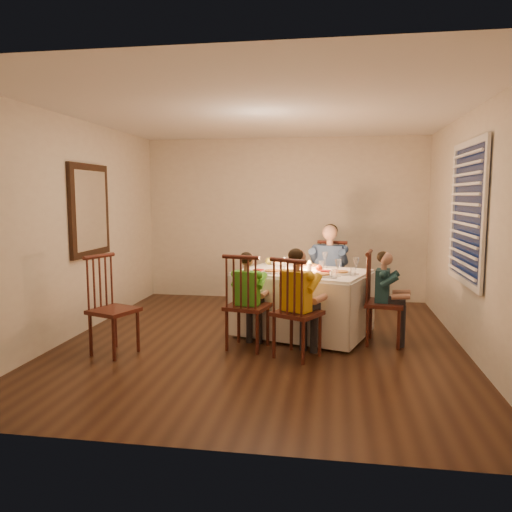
% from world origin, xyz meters
% --- Properties ---
extents(ground, '(5.00, 5.00, 0.00)m').
position_xyz_m(ground, '(0.00, 0.00, 0.00)').
color(ground, black).
rests_on(ground, ground).
extents(wall_left, '(0.02, 5.00, 2.60)m').
position_xyz_m(wall_left, '(-2.25, 0.00, 1.30)').
color(wall_left, beige).
rests_on(wall_left, ground).
extents(wall_right, '(0.02, 5.00, 2.60)m').
position_xyz_m(wall_right, '(2.25, 0.00, 1.30)').
color(wall_right, beige).
rests_on(wall_right, ground).
extents(wall_back, '(4.50, 0.02, 2.60)m').
position_xyz_m(wall_back, '(0.00, 2.50, 1.30)').
color(wall_back, beige).
rests_on(wall_back, ground).
extents(ceiling, '(5.00, 5.00, 0.00)m').
position_xyz_m(ceiling, '(0.00, 0.00, 2.60)').
color(ceiling, white).
rests_on(ceiling, wall_back).
extents(dining_table, '(1.76, 1.49, 0.75)m').
position_xyz_m(dining_table, '(0.45, 0.41, 0.56)').
color(dining_table, white).
rests_on(dining_table, ground).
extents(chair_adult, '(0.51, 0.49, 1.07)m').
position_xyz_m(chair_adult, '(0.75, 1.21, 0.00)').
color(chair_adult, '#39130F').
rests_on(chair_adult, ground).
extents(chair_near_left, '(0.51, 0.50, 1.07)m').
position_xyz_m(chair_near_left, '(-0.12, -0.25, 0.00)').
color(chair_near_left, '#39130F').
rests_on(chair_near_left, ground).
extents(chair_near_right, '(0.58, 0.57, 1.07)m').
position_xyz_m(chair_near_right, '(0.45, -0.48, 0.00)').
color(chair_near_right, '#39130F').
rests_on(chair_near_right, ground).
extents(chair_end, '(0.48, 0.50, 1.07)m').
position_xyz_m(chair_end, '(1.39, 0.15, 0.00)').
color(chair_end, '#39130F').
rests_on(chair_end, ground).
extents(chair_extra, '(0.54, 0.56, 1.07)m').
position_xyz_m(chair_extra, '(-1.49, -0.67, 0.00)').
color(chair_extra, '#39130F').
rests_on(chair_extra, ground).
extents(adult, '(0.56, 0.53, 1.30)m').
position_xyz_m(adult, '(0.75, 1.21, 0.00)').
color(adult, '#32517F').
rests_on(adult, ground).
extents(child_green, '(0.42, 0.40, 1.08)m').
position_xyz_m(child_green, '(-0.12, -0.25, 0.00)').
color(child_green, green).
rests_on(child_green, ground).
extents(child_yellow, '(0.53, 0.51, 1.15)m').
position_xyz_m(child_yellow, '(0.45, -0.48, 0.00)').
color(child_yellow, gold).
rests_on(child_yellow, ground).
extents(child_teal, '(0.37, 0.40, 1.06)m').
position_xyz_m(child_teal, '(1.39, 0.15, 0.00)').
color(child_teal, '#19383F').
rests_on(child_teal, ground).
extents(setting_adult, '(0.33, 0.33, 0.02)m').
position_xyz_m(setting_adult, '(0.52, 0.75, 0.79)').
color(setting_adult, white).
rests_on(setting_adult, dining_table).
extents(setting_green, '(0.33, 0.33, 0.02)m').
position_xyz_m(setting_green, '(0.10, 0.20, 0.79)').
color(setting_green, white).
rests_on(setting_green, dining_table).
extents(setting_yellow, '(0.33, 0.33, 0.02)m').
position_xyz_m(setting_yellow, '(0.68, 0.04, 0.79)').
color(setting_yellow, white).
rests_on(setting_yellow, dining_table).
extents(setting_teal, '(0.33, 0.33, 0.02)m').
position_xyz_m(setting_teal, '(0.89, 0.25, 0.79)').
color(setting_teal, white).
rests_on(setting_teal, dining_table).
extents(candle_left, '(0.06, 0.06, 0.10)m').
position_xyz_m(candle_left, '(0.38, 0.44, 0.83)').
color(candle_left, silver).
rests_on(candle_left, dining_table).
extents(candle_right, '(0.06, 0.06, 0.10)m').
position_xyz_m(candle_right, '(0.53, 0.39, 0.83)').
color(candle_right, silver).
rests_on(candle_right, dining_table).
extents(squash, '(0.09, 0.09, 0.09)m').
position_xyz_m(squash, '(-0.04, 0.90, 0.83)').
color(squash, yellow).
rests_on(squash, dining_table).
extents(orange_fruit, '(0.08, 0.08, 0.08)m').
position_xyz_m(orange_fruit, '(0.64, 0.41, 0.82)').
color(orange_fruit, '#DB4812').
rests_on(orange_fruit, dining_table).
extents(serving_bowl, '(0.22, 0.22, 0.05)m').
position_xyz_m(serving_bowl, '(0.09, 0.89, 0.81)').
color(serving_bowl, white).
rests_on(serving_bowl, dining_table).
extents(wall_mirror, '(0.06, 0.95, 1.15)m').
position_xyz_m(wall_mirror, '(-2.22, 0.30, 1.50)').
color(wall_mirror, black).
rests_on(wall_mirror, wall_left).
extents(window_blinds, '(0.07, 1.34, 1.54)m').
position_xyz_m(window_blinds, '(2.21, 0.10, 1.50)').
color(window_blinds, black).
rests_on(window_blinds, wall_right).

